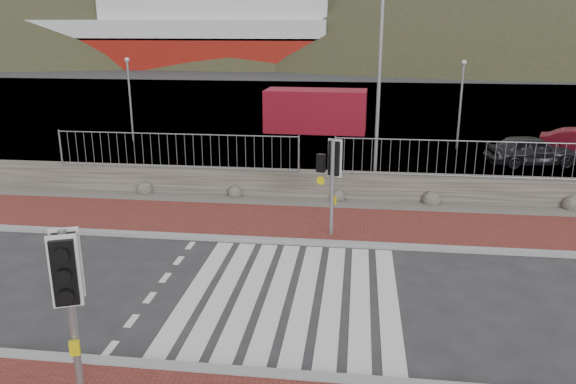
# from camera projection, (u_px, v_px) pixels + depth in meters

# --- Properties ---
(ground) EXTENTS (220.00, 220.00, 0.00)m
(ground) POSITION_uv_depth(u_px,v_px,m) (291.00, 295.00, 12.20)
(ground) COLOR #28282B
(ground) RESTS_ON ground
(sidewalk_far) EXTENTS (40.00, 3.00, 0.08)m
(sidewalk_far) POSITION_uv_depth(u_px,v_px,m) (309.00, 224.00, 16.47)
(sidewalk_far) COLOR maroon
(sidewalk_far) RESTS_ON ground
(kerb_near) EXTENTS (40.00, 0.25, 0.12)m
(kerb_near) POSITION_uv_depth(u_px,v_px,m) (269.00, 375.00, 9.34)
(kerb_near) COLOR gray
(kerb_near) RESTS_ON ground
(kerb_far) EXTENTS (40.00, 0.25, 0.12)m
(kerb_far) POSITION_uv_depth(u_px,v_px,m) (304.00, 242.00, 15.04)
(kerb_far) COLOR gray
(kerb_far) RESTS_ON ground
(zebra_crossing) EXTENTS (4.62, 5.60, 0.01)m
(zebra_crossing) POSITION_uv_depth(u_px,v_px,m) (291.00, 295.00, 12.20)
(zebra_crossing) COLOR silver
(zebra_crossing) RESTS_ON ground
(gravel_strip) EXTENTS (40.00, 1.50, 0.06)m
(gravel_strip) POSITION_uv_depth(u_px,v_px,m) (315.00, 203.00, 18.37)
(gravel_strip) COLOR #59544C
(gravel_strip) RESTS_ON ground
(stone_wall) EXTENTS (40.00, 0.60, 0.90)m
(stone_wall) POSITION_uv_depth(u_px,v_px,m) (317.00, 185.00, 19.01)
(stone_wall) COLOR #444038
(stone_wall) RESTS_ON ground
(railing) EXTENTS (18.07, 0.07, 1.22)m
(railing) POSITION_uv_depth(u_px,v_px,m) (317.00, 146.00, 18.48)
(railing) COLOR gray
(railing) RESTS_ON stone_wall
(quay) EXTENTS (120.00, 40.00, 0.50)m
(quay) POSITION_uv_depth(u_px,v_px,m) (339.00, 110.00, 38.73)
(quay) COLOR #4C4C4F
(quay) RESTS_ON ground
(water) EXTENTS (220.00, 50.00, 0.05)m
(water) POSITION_uv_depth(u_px,v_px,m) (350.00, 71.00, 72.00)
(water) COLOR #3F4C54
(water) RESTS_ON ground
(ferry) EXTENTS (50.00, 16.00, 20.00)m
(ferry) POSITION_uv_depth(u_px,v_px,m) (174.00, 27.00, 78.18)
(ferry) COLOR maroon
(ferry) RESTS_ON ground
(hills_backdrop) EXTENTS (254.00, 90.00, 100.00)m
(hills_backdrop) POSITION_uv_depth(u_px,v_px,m) (386.00, 190.00, 101.55)
(hills_backdrop) COLOR #2A311D
(hills_backdrop) RESTS_ON ground
(traffic_signal_near) EXTENTS (0.48, 0.38, 2.89)m
(traffic_signal_near) POSITION_uv_depth(u_px,v_px,m) (68.00, 283.00, 8.08)
(traffic_signal_near) COLOR gray
(traffic_signal_near) RESTS_ON ground
(traffic_signal_far) EXTENTS (0.68, 0.42, 2.76)m
(traffic_signal_far) POSITION_uv_depth(u_px,v_px,m) (331.00, 167.00, 14.99)
(traffic_signal_far) COLOR gray
(traffic_signal_far) RESTS_ON ground
(streetlight) EXTENTS (1.50, 0.21, 7.08)m
(streetlight) POSITION_uv_depth(u_px,v_px,m) (383.00, 77.00, 18.51)
(streetlight) COLOR gray
(streetlight) RESTS_ON ground
(shipping_container) EXTENTS (5.54, 2.46, 2.28)m
(shipping_container) POSITION_uv_depth(u_px,v_px,m) (316.00, 111.00, 30.68)
(shipping_container) COLOR maroon
(shipping_container) RESTS_ON ground
(car_a) EXTENTS (3.92, 2.16, 1.26)m
(car_a) POSITION_uv_depth(u_px,v_px,m) (531.00, 150.00, 23.37)
(car_a) COLOR black
(car_a) RESTS_ON ground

